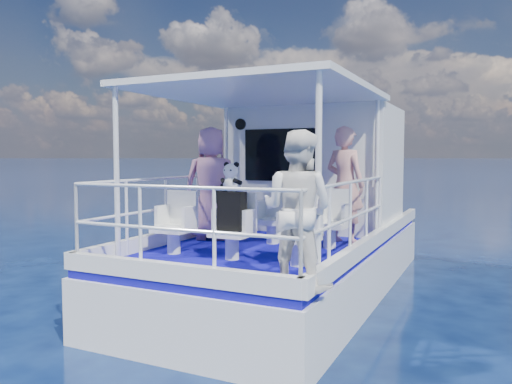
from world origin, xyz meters
TOP-DOWN VIEW (x-y plane):
  - ground at (0.00, 0.00)m, footprint 2000.00×2000.00m
  - hull at (0.00, 1.00)m, footprint 3.00×7.00m
  - deck at (0.00, 1.00)m, footprint 2.90×6.90m
  - cabin at (0.00, 2.30)m, footprint 2.85×2.00m
  - canopy at (0.00, -0.20)m, footprint 3.00×3.20m
  - canopy_posts at (0.00, -0.25)m, footprint 2.77×2.97m
  - railings at (0.00, -0.58)m, footprint 2.84×3.59m
  - seat_port_fwd at (-0.90, 0.20)m, footprint 0.48×0.46m
  - seat_center_fwd at (0.00, 0.20)m, footprint 0.48×0.46m
  - seat_stbd_fwd at (0.90, 0.20)m, footprint 0.48×0.46m
  - seat_port_aft at (-0.90, -1.10)m, footprint 0.48×0.46m
  - seat_center_aft at (0.00, -1.10)m, footprint 0.48×0.46m
  - seat_stbd_aft at (0.90, -1.10)m, footprint 0.48×0.46m
  - passenger_port_fwd at (-1.04, 0.15)m, footprint 0.80×0.70m
  - passenger_stbd_fwd at (0.96, 0.76)m, footprint 0.75×0.60m
  - passenger_stbd_aft at (1.25, -2.05)m, footprint 0.82×0.66m
  - backpack_port at (-0.90, 0.12)m, footprint 0.34×0.19m
  - backpack_center at (0.02, -1.14)m, footprint 0.33×0.19m
  - compact_camera at (-0.89, 0.13)m, footprint 0.11×0.07m
  - panda at (0.01, -1.13)m, footprint 0.24×0.20m

SIDE VIEW (x-z plane):
  - ground at x=0.00m, z-range 0.00..0.00m
  - hull at x=0.00m, z-range -0.80..0.80m
  - deck at x=0.00m, z-range 0.80..0.90m
  - seat_port_fwd at x=-0.90m, z-range 0.90..1.28m
  - seat_center_fwd at x=0.00m, z-range 0.90..1.28m
  - seat_stbd_fwd at x=0.90m, z-range 0.90..1.28m
  - seat_port_aft at x=-0.90m, z-range 0.90..1.28m
  - seat_center_aft at x=0.00m, z-range 0.90..1.28m
  - seat_stbd_aft at x=0.90m, z-range 0.90..1.28m
  - railings at x=0.00m, z-range 0.90..1.90m
  - backpack_port at x=-0.90m, z-range 1.28..1.73m
  - backpack_center at x=0.02m, z-range 1.28..1.78m
  - passenger_stbd_aft at x=1.25m, z-range 0.90..2.48m
  - compact_camera at x=-0.89m, z-range 1.73..1.80m
  - passenger_stbd_fwd at x=0.96m, z-range 0.90..2.68m
  - passenger_port_fwd at x=-1.04m, z-range 0.90..2.69m
  - panda at x=0.01m, z-range 1.78..2.15m
  - cabin at x=0.00m, z-range 0.90..3.10m
  - canopy_posts at x=0.00m, z-range 0.90..3.10m
  - canopy at x=0.00m, z-range 3.10..3.18m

